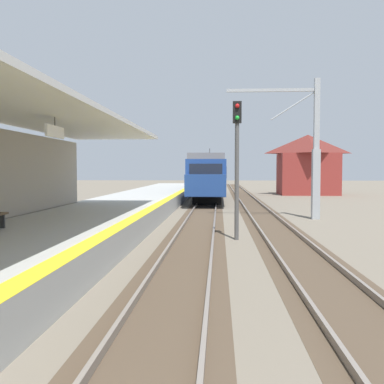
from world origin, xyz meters
name	(u,v)px	position (x,y,z in m)	size (l,w,h in m)	color
station_platform	(88,224)	(-2.50, 16.00, 0.45)	(5.00, 80.00, 0.91)	#A8A8A3
track_pair_nearest_platform	(200,223)	(1.90, 20.00, 0.05)	(2.34, 120.00, 0.16)	#4C3D2D
track_pair_middle	(269,223)	(5.30, 20.00, 0.05)	(2.34, 120.00, 0.16)	#4C3D2D
approaching_train	(209,175)	(1.90, 38.11, 2.18)	(2.93, 19.60, 4.76)	navy
rail_signal_post	(237,155)	(3.51, 15.06, 3.19)	(0.32, 0.34, 5.20)	#4C4C4C
catenary_pylon_far_side	(310,152)	(7.71, 22.40, 3.60)	(5.00, 0.40, 7.50)	#9EA3A8
distant_trackside_house	(308,163)	(12.30, 46.43, 3.34)	(6.60, 5.28, 6.40)	maroon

